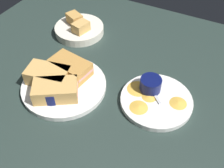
# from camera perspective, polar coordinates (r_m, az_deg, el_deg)

# --- Properties ---
(ground_plane) EXTENTS (1.10, 1.10, 0.03)m
(ground_plane) POSITION_cam_1_polar(r_m,az_deg,el_deg) (0.87, -5.34, -0.27)
(ground_plane) COLOR #283833
(plate_sandwich_main) EXTENTS (0.27, 0.27, 0.02)m
(plate_sandwich_main) POSITION_cam_1_polar(r_m,az_deg,el_deg) (0.85, -10.31, -0.40)
(plate_sandwich_main) COLOR white
(plate_sandwich_main) RESTS_ON ground_plane
(sandwich_half_near) EXTENTS (0.14, 0.09, 0.05)m
(sandwich_half_near) POSITION_cam_1_polar(r_m,az_deg,el_deg) (0.86, -9.17, 3.41)
(sandwich_half_near) COLOR #C68C42
(sandwich_half_near) RESTS_ON plate_sandwich_main
(sandwich_half_far) EXTENTS (0.14, 0.10, 0.05)m
(sandwich_half_far) POSITION_cam_1_polar(r_m,az_deg,el_deg) (0.85, -13.68, 1.85)
(sandwich_half_far) COLOR tan
(sandwich_half_far) RESTS_ON plate_sandwich_main
(sandwich_half_extra) EXTENTS (0.15, 0.13, 0.05)m
(sandwich_half_extra) POSITION_cam_1_polar(r_m,az_deg,el_deg) (0.80, -12.14, -1.33)
(sandwich_half_extra) COLOR tan
(sandwich_half_extra) RESTS_ON plate_sandwich_main
(ramekin_dark_sauce) EXTENTS (0.07, 0.07, 0.04)m
(ramekin_dark_sauce) POSITION_cam_1_polar(r_m,az_deg,el_deg) (0.80, -12.97, -1.78)
(ramekin_dark_sauce) COLOR #0C144C
(ramekin_dark_sauce) RESTS_ON plate_sandwich_main
(spoon_by_dark_ramekin) EXTENTS (0.04, 0.10, 0.01)m
(spoon_by_dark_ramekin) POSITION_cam_1_polar(r_m,az_deg,el_deg) (0.83, -9.79, -0.43)
(spoon_by_dark_ramekin) COLOR silver
(spoon_by_dark_ramekin) RESTS_ON plate_sandwich_main
(plate_chips_companion) EXTENTS (0.22, 0.22, 0.02)m
(plate_chips_companion) POSITION_cam_1_polar(r_m,az_deg,el_deg) (0.81, 9.56, -3.57)
(plate_chips_companion) COLOR white
(plate_chips_companion) RESTS_ON ground_plane
(ramekin_light_gravy) EXTENTS (0.07, 0.07, 0.04)m
(ramekin_light_gravy) POSITION_cam_1_polar(r_m,az_deg,el_deg) (0.81, 8.36, -0.03)
(ramekin_light_gravy) COLOR #0C144C
(ramekin_light_gravy) RESTS_ON plate_chips_companion
(spoon_by_gravy_ramekin) EXTENTS (0.08, 0.08, 0.01)m
(spoon_by_gravy_ramekin) POSITION_cam_1_polar(r_m,az_deg,el_deg) (0.82, 8.16, -0.73)
(spoon_by_gravy_ramekin) COLOR silver
(spoon_by_gravy_ramekin) RESTS_ON plate_chips_companion
(plantain_chip_scatter) EXTENTS (0.20, 0.14, 0.01)m
(plantain_chip_scatter) POSITION_cam_1_polar(r_m,az_deg,el_deg) (0.80, 7.94, -2.80)
(plantain_chip_scatter) COLOR gold
(plantain_chip_scatter) RESTS_ON plate_chips_companion
(bread_basket_rear) EXTENTS (0.19, 0.19, 0.07)m
(bread_basket_rear) POSITION_cam_1_polar(r_m,az_deg,el_deg) (1.07, -7.14, 11.83)
(bread_basket_rear) COLOR silver
(bread_basket_rear) RESTS_ON ground_plane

